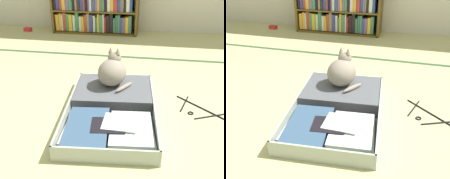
{
  "view_description": "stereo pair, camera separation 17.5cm",
  "coord_description": "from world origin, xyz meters",
  "views": [
    {
      "loc": [
        0.22,
        -1.28,
        1.02
      ],
      "look_at": [
        -0.02,
        0.25,
        0.19
      ],
      "focal_mm": 41.67,
      "sensor_mm": 36.0,
      "label": 1
    },
    {
      "loc": [
        0.39,
        -1.24,
        1.02
      ],
      "look_at": [
        -0.02,
        0.25,
        0.19
      ],
      "focal_mm": 41.67,
      "sensor_mm": 36.0,
      "label": 2
    }
  ],
  "objects": [
    {
      "name": "bookshelf",
      "position": [
        -0.57,
        2.23,
        0.43
      ],
      "size": [
        1.16,
        0.3,
        0.88
      ],
      "color": "brown",
      "rests_on": "ground_plane"
    },
    {
      "name": "open_suitcase",
      "position": [
        -0.03,
        0.26,
        0.05
      ],
      "size": [
        0.68,
        0.98,
        0.1
      ],
      "color": "#B1BBAC",
      "rests_on": "ground_plane"
    },
    {
      "name": "black_cat",
      "position": [
        -0.06,
        0.5,
        0.21
      ],
      "size": [
        0.29,
        0.29,
        0.28
      ],
      "color": "gray",
      "rests_on": "open_suitcase"
    },
    {
      "name": "ground_plane",
      "position": [
        0.0,
        0.0,
        0.0
      ],
      "size": [
        10.0,
        10.0,
        0.0
      ],
      "primitive_type": "plane",
      "color": "#BCB97F"
    },
    {
      "name": "tatami_border",
      "position": [
        0.0,
        1.34,
        0.0
      ],
      "size": [
        4.8,
        0.05,
        0.0
      ],
      "color": "#345030",
      "rests_on": "ground_plane"
    },
    {
      "name": "small_red_pouch",
      "position": [
        -1.53,
        2.13,
        0.02
      ],
      "size": [
        0.1,
        0.07,
        0.05
      ],
      "color": "red",
      "rests_on": "ground_plane"
    },
    {
      "name": "clothes_hanger",
      "position": [
        0.58,
        0.38,
        0.01
      ],
      "size": [
        0.32,
        0.31,
        0.01
      ],
      "color": "black",
      "rests_on": "ground_plane"
    }
  ]
}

